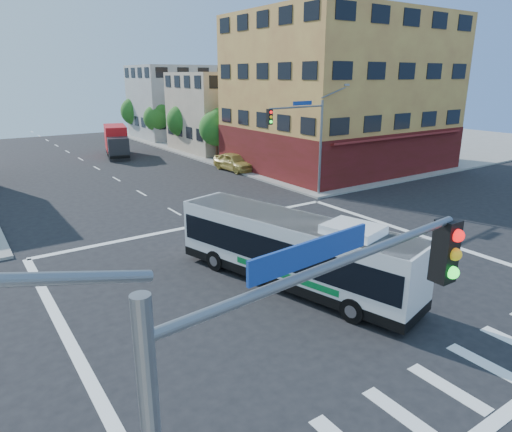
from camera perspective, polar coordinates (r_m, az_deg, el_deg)
ground at (r=20.36m, az=5.39°, el=-8.13°), size 120.00×120.00×0.00m
sidewalk_ne at (r=68.41m, az=9.44°, el=9.75°), size 50.00×50.00×0.15m
corner_building_ne at (r=45.64m, az=10.35°, el=13.43°), size 18.10×15.44×14.00m
building_east_near at (r=56.20m, az=-3.40°, el=12.91°), size 12.06×10.06×9.00m
building_east_far at (r=68.53m, az=-9.65°, el=13.90°), size 12.06×10.06×10.00m
signal_mast_ne at (r=32.60m, az=6.09°, el=10.58°), size 7.91×1.13×8.07m
signal_mast_sw at (r=5.78m, az=4.27°, el=-22.77°), size 7.91×1.01×8.07m
street_tree_a at (r=48.53m, az=-4.85°, el=11.12°), size 3.60×3.60×5.53m
street_tree_b at (r=55.58m, az=-9.03°, el=11.91°), size 3.80×3.80×5.79m
street_tree_c at (r=62.89m, az=-12.25°, el=12.06°), size 3.40×3.40×5.29m
street_tree_d at (r=70.31m, az=-14.84°, el=12.74°), size 4.00×4.00×6.03m
transit_bus at (r=19.42m, az=4.63°, el=-4.20°), size 5.15×11.43×3.31m
box_truck at (r=53.52m, az=-17.03°, el=8.86°), size 3.84×7.64×3.30m
parked_car at (r=43.46m, az=-2.76°, el=6.78°), size 2.31×5.02×1.67m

